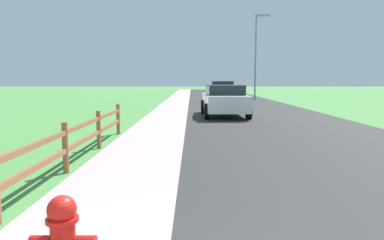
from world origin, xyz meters
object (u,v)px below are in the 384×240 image
Objects in this scene: fire_hydrant at (61,237)px; street_lamp at (255,50)px; parked_suv_white at (223,100)px; parked_car_blue at (221,92)px.

fire_hydrant is 28.35m from street_lamp.
fire_hydrant is at bearing -100.79° from parked_suv_white.
street_lamp is (6.56, 27.32, 3.80)m from fire_hydrant.
parked_suv_white is 14.27m from street_lamp.
street_lamp is (3.10, 2.67, 3.39)m from parked_car_blue.
fire_hydrant is 24.89m from parked_car_blue.
parked_suv_white is at bearing -106.30° from street_lamp.
parked_car_blue reaches higher than fire_hydrant.
fire_hydrant is 0.18× the size of parked_car_blue.
street_lamp reaches higher than parked_car_blue.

